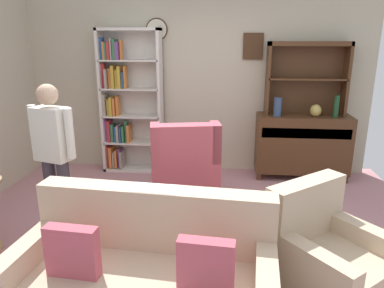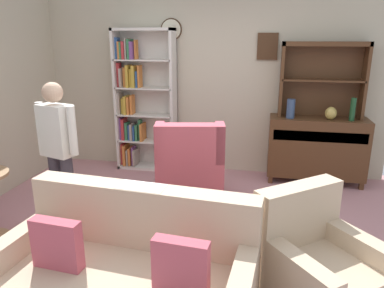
% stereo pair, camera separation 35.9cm
% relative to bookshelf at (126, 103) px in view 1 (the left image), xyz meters
% --- Properties ---
extents(ground_plane, '(5.40, 4.60, 0.02)m').
position_rel_bookshelf_xyz_m(ground_plane, '(1.04, -1.94, -1.05)').
color(ground_plane, '#B27A7F').
extents(wall_back, '(5.00, 0.09, 2.80)m').
position_rel_bookshelf_xyz_m(wall_back, '(1.04, 0.19, 0.36)').
color(wall_back, '#BCB299').
rests_on(wall_back, ground_plane).
extents(area_rug, '(2.34, 1.76, 0.01)m').
position_rel_bookshelf_xyz_m(area_rug, '(1.24, -2.24, -1.04)').
color(area_rug, brown).
rests_on(area_rug, ground_plane).
extents(bookshelf, '(0.90, 0.30, 2.10)m').
position_rel_bookshelf_xyz_m(bookshelf, '(0.00, 0.00, 0.00)').
color(bookshelf, silver).
rests_on(bookshelf, ground_plane).
extents(sideboard, '(1.30, 0.45, 0.92)m').
position_rel_bookshelf_xyz_m(sideboard, '(2.57, -0.08, -0.53)').
color(sideboard, '#4C2D19').
rests_on(sideboard, ground_plane).
extents(sideboard_hutch, '(1.10, 0.26, 1.00)m').
position_rel_bookshelf_xyz_m(sideboard_hutch, '(2.57, 0.03, 0.52)').
color(sideboard_hutch, '#4C2D19').
rests_on(sideboard_hutch, sideboard).
extents(vase_tall, '(0.11, 0.11, 0.26)m').
position_rel_bookshelf_xyz_m(vase_tall, '(2.18, -0.16, 0.01)').
color(vase_tall, '#33476B').
rests_on(vase_tall, sideboard).
extents(vase_round, '(0.15, 0.15, 0.17)m').
position_rel_bookshelf_xyz_m(vase_round, '(2.70, -0.15, -0.04)').
color(vase_round, tan).
rests_on(vase_round, sideboard).
extents(bottle_wine, '(0.07, 0.07, 0.30)m').
position_rel_bookshelf_xyz_m(bottle_wine, '(2.96, -0.17, 0.03)').
color(bottle_wine, '#194223').
rests_on(bottle_wine, sideboard).
extents(couch_floral, '(1.86, 1.00, 0.90)m').
position_rel_bookshelf_xyz_m(couch_floral, '(0.94, -3.02, -0.73)').
color(couch_floral, '#C6AD8E').
rests_on(couch_floral, ground_plane).
extents(armchair_floral, '(1.07, 1.08, 0.88)m').
position_rel_bookshelf_xyz_m(armchair_floral, '(2.29, -2.64, -0.75)').
color(armchair_floral, '#C6AD8E').
rests_on(armchair_floral, ground_plane).
extents(wingback_chair, '(0.92, 0.93, 1.05)m').
position_rel_bookshelf_xyz_m(wingback_chair, '(1.00, -1.13, -0.66)').
color(wingback_chair, '#B74C5B').
rests_on(wingback_chair, ground_plane).
extents(person_reading, '(0.52, 0.29, 1.56)m').
position_rel_bookshelf_xyz_m(person_reading, '(-0.19, -1.97, -0.13)').
color(person_reading, '#38333D').
rests_on(person_reading, ground_plane).
extents(coffee_table, '(0.80, 0.50, 0.42)m').
position_rel_bookshelf_xyz_m(coffee_table, '(1.02, -2.06, -0.69)').
color(coffee_table, '#4C2D19').
rests_on(coffee_table, ground_plane).
extents(book_stack, '(0.20, 0.16, 0.10)m').
position_rel_bookshelf_xyz_m(book_stack, '(1.01, -2.00, -0.57)').
color(book_stack, gray).
rests_on(book_stack, coffee_table).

